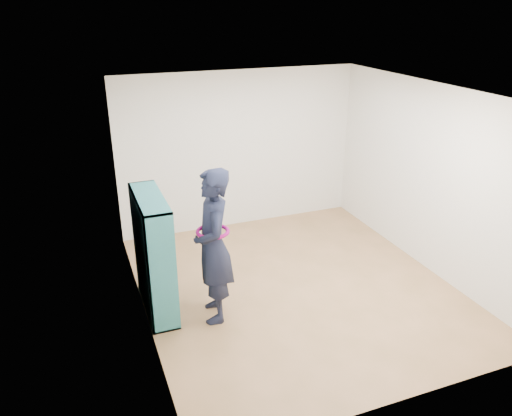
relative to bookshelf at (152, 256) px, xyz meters
name	(u,v)px	position (x,y,z in m)	size (l,w,h in m)	color
floor	(296,287)	(1.85, -0.19, -0.73)	(4.50, 4.50, 0.00)	olive
ceiling	(303,93)	(1.85, -0.19, 1.87)	(4.50, 4.50, 0.00)	white
wall_left	(138,221)	(-0.15, -0.19, 0.57)	(0.02, 4.50, 2.60)	silver
wall_right	(429,179)	(3.85, -0.19, 0.57)	(0.02, 4.50, 2.60)	silver
wall_back	(239,151)	(1.85, 2.06, 0.57)	(4.00, 0.02, 2.60)	silver
wall_front	(411,287)	(1.85, -2.44, 0.57)	(4.00, 0.02, 2.60)	silver
bookshelf	(152,256)	(0.00, 0.00, 0.00)	(0.33, 1.12, 1.50)	teal
person	(213,246)	(0.66, -0.42, 0.22)	(0.56, 0.76, 1.89)	black
smartphone	(199,235)	(0.52, -0.32, 0.34)	(0.02, 0.11, 0.15)	silver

